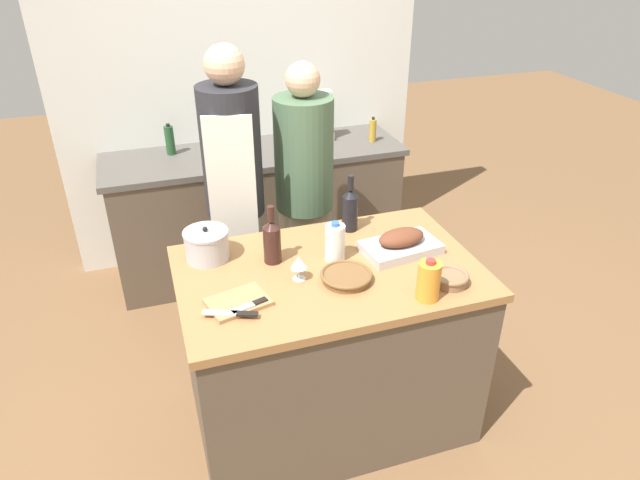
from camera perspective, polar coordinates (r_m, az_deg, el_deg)
name	(u,v)px	position (r m, az deg, el deg)	size (l,w,h in m)	color
ground_plane	(328,412)	(3.14, 0.77, -16.84)	(12.00, 12.00, 0.00)	brown
kitchen_island	(328,346)	(2.83, 0.83, -10.57)	(1.35, 0.86, 0.90)	brown
back_counter	(258,211)	(4.08, -6.21, 2.93)	(2.01, 0.60, 0.89)	brown
back_wall	(240,82)	(4.11, -7.97, 15.38)	(2.51, 0.10, 2.55)	silver
roasting_pan	(401,243)	(2.69, 8.09, -0.35)	(0.38, 0.25, 0.11)	#BCBCC1
wicker_basket	(346,276)	(2.47, 2.64, -3.66)	(0.23, 0.23, 0.04)	brown
cutting_board	(238,302)	(2.36, -8.20, -6.16)	(0.28, 0.23, 0.02)	#AD7F51
stock_pot	(207,245)	(2.66, -11.26, -0.47)	(0.21, 0.21, 0.16)	#B7B7BC
mixing_bowl	(450,278)	(2.51, 12.90, -3.73)	(0.16, 0.16, 0.05)	#846647
juice_jug	(429,281)	(2.37, 10.81, -4.03)	(0.10, 0.10, 0.19)	orange
milk_jug	(335,242)	(2.59, 1.52, -0.23)	(0.09, 0.09, 0.19)	white
wine_bottle_green	(350,209)	(2.83, 3.01, 3.15)	(0.08, 0.08, 0.29)	black
wine_bottle_dark	(272,240)	(2.57, -4.82, -0.02)	(0.08, 0.08, 0.28)	#381E19
wine_glass_left	(299,263)	(2.45, -2.14, -2.30)	(0.07, 0.07, 0.12)	silver
knife_chef	(232,313)	(2.28, -8.78, -7.25)	(0.22, 0.11, 0.01)	#B7B7BC
knife_paring	(251,305)	(2.32, -6.95, -6.46)	(0.16, 0.08, 0.01)	#B7B7BC
stand_mixer	(319,120)	(4.06, -0.08, 11.95)	(0.18, 0.14, 0.34)	silver
condiment_bottle_tall	(170,140)	(3.93, -14.79, 9.63)	(0.06, 0.06, 0.21)	#234C28
condiment_bottle_short	(373,130)	(4.05, 5.29, 10.86)	(0.05, 0.05, 0.18)	#B28E2D
person_cook_aproned	(234,189)	(3.16, -8.56, 5.05)	(0.32, 0.34, 1.74)	beige
person_cook_guest	(304,188)	(3.33, -1.58, 5.20)	(0.34, 0.34, 1.62)	beige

